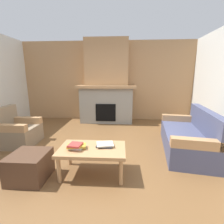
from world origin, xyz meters
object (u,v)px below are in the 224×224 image
(coffee_table, at_px, (92,151))
(ottoman, at_px, (30,166))
(couch, at_px, (189,137))
(fireplace, at_px, (107,87))
(armchair, at_px, (16,132))

(coffee_table, xyz_separation_m, ottoman, (-0.90, -0.18, -0.18))
(couch, bearing_deg, coffee_table, -152.78)
(fireplace, distance_m, ottoman, 3.53)
(fireplace, height_order, coffee_table, fireplace)
(couch, relative_size, ottoman, 3.68)
(couch, height_order, ottoman, couch)
(couch, distance_m, ottoman, 2.95)
(fireplace, bearing_deg, armchair, -131.44)
(couch, bearing_deg, fireplace, 131.09)
(couch, bearing_deg, armchair, 178.68)
(fireplace, height_order, couch, fireplace)
(coffee_table, bearing_deg, fireplace, 91.20)
(fireplace, xyz_separation_m, ottoman, (-0.83, -3.29, -0.96))
(armchair, relative_size, coffee_table, 0.85)
(fireplace, height_order, ottoman, fireplace)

